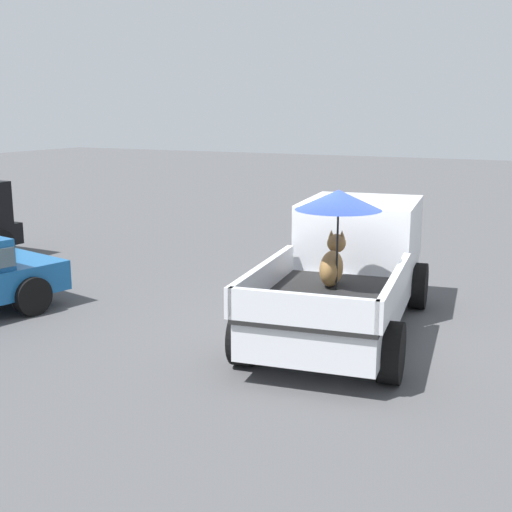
# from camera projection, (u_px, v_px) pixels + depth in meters

# --- Properties ---
(ground_plane) EXTENTS (80.00, 80.00, 0.00)m
(ground_plane) POSITION_uv_depth(u_px,v_px,m) (342.00, 332.00, 10.53)
(ground_plane) COLOR #4C4C4F
(pickup_truck_main) EXTENTS (5.26, 2.81, 2.31)m
(pickup_truck_main) POSITION_uv_depth(u_px,v_px,m) (349.00, 266.00, 10.75)
(pickup_truck_main) COLOR black
(pickup_truck_main) RESTS_ON ground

